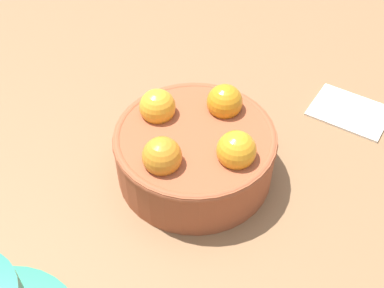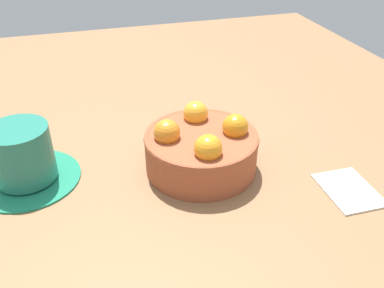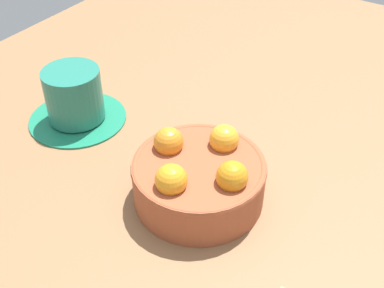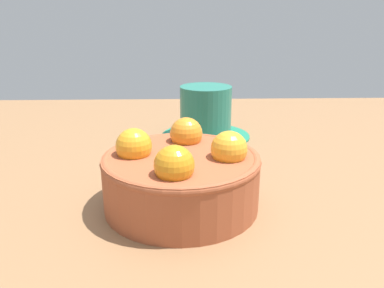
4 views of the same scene
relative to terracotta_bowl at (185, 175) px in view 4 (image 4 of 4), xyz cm
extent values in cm
cube|color=brown|center=(0.00, 0.00, -5.66)|extent=(150.93, 114.42, 3.94)
cylinder|color=#9E4C2D|center=(0.00, 0.00, -0.75)|extent=(16.86, 16.86, 5.88)
torus|color=#9E4C2D|center=(0.00, 0.00, 1.79)|extent=(17.06, 17.06, 1.00)
sphere|color=orange|center=(0.64, 5.04, 3.10)|extent=(3.88, 3.88, 3.88)
sphere|color=orange|center=(-5.05, 0.64, 3.10)|extent=(3.88, 3.88, 3.88)
sphere|color=orange|center=(-0.65, -5.04, 3.10)|extent=(3.88, 3.88, 3.88)
sphere|color=orange|center=(5.04, -0.64, 3.10)|extent=(3.92, 3.92, 3.92)
cylinder|color=#1C7A58|center=(-4.30, -25.50, -3.39)|extent=(15.27, 15.27, 0.60)
cylinder|color=#237260|center=(-4.30, -25.50, 1.00)|extent=(8.75, 8.75, 8.18)
camera|label=1|loc=(17.98, -30.07, 36.68)|focal=44.91mm
camera|label=2|loc=(50.04, -16.23, 34.03)|focal=39.10mm
camera|label=3|loc=(39.53, 24.85, 42.85)|focal=46.64mm
camera|label=4|loc=(0.38, 38.61, 16.43)|focal=36.10mm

